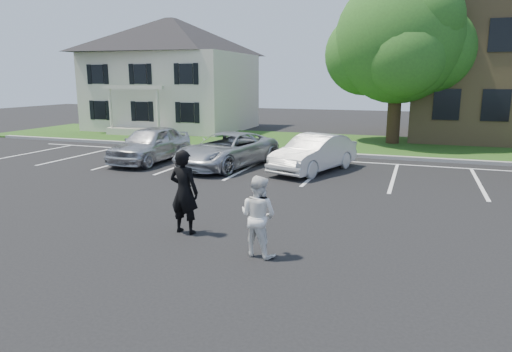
{
  "coord_description": "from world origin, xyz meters",
  "views": [
    {
      "loc": [
        3.53,
        -8.88,
        3.48
      ],
      "look_at": [
        0.0,
        1.0,
        1.25
      ],
      "focal_mm": 32.0,
      "sensor_mm": 36.0,
      "label": 1
    }
  ],
  "objects_px": {
    "house": "(173,74)",
    "car_silver_west": "(150,144)",
    "man_white_shirt": "(258,216)",
    "car_silver_minivan": "(227,150)",
    "tree": "(400,43)",
    "man_black_suit": "(184,192)",
    "car_white_sedan": "(314,153)"
  },
  "relations": [
    {
      "from": "man_black_suit",
      "to": "man_white_shirt",
      "type": "xyz_separation_m",
      "value": [
        2.05,
        -0.73,
        -0.15
      ]
    },
    {
      "from": "man_black_suit",
      "to": "car_white_sedan",
      "type": "height_order",
      "value": "man_black_suit"
    },
    {
      "from": "tree",
      "to": "man_white_shirt",
      "type": "height_order",
      "value": "tree"
    },
    {
      "from": "man_white_shirt",
      "to": "car_silver_minivan",
      "type": "xyz_separation_m",
      "value": [
        -4.33,
        8.52,
        -0.13
      ]
    },
    {
      "from": "man_white_shirt",
      "to": "car_silver_minivan",
      "type": "distance_m",
      "value": 9.56
    },
    {
      "from": "house",
      "to": "car_silver_minivan",
      "type": "distance_m",
      "value": 15.62
    },
    {
      "from": "tree",
      "to": "man_white_shirt",
      "type": "xyz_separation_m",
      "value": [
        -1.66,
        -17.68,
        -4.53
      ]
    },
    {
      "from": "house",
      "to": "car_white_sedan",
      "type": "relative_size",
      "value": 2.41
    },
    {
      "from": "man_white_shirt",
      "to": "car_silver_west",
      "type": "height_order",
      "value": "man_white_shirt"
    },
    {
      "from": "tree",
      "to": "man_white_shirt",
      "type": "bearing_deg",
      "value": -95.36
    },
    {
      "from": "tree",
      "to": "car_silver_west",
      "type": "bearing_deg",
      "value": -136.1
    },
    {
      "from": "car_silver_west",
      "to": "man_black_suit",
      "type": "bearing_deg",
      "value": -52.27
    },
    {
      "from": "house",
      "to": "car_silver_minivan",
      "type": "relative_size",
      "value": 2.08
    },
    {
      "from": "car_silver_minivan",
      "to": "car_white_sedan",
      "type": "bearing_deg",
      "value": 17.87
    },
    {
      "from": "man_white_shirt",
      "to": "tree",
      "type": "bearing_deg",
      "value": -81.05
    },
    {
      "from": "tree",
      "to": "man_black_suit",
      "type": "relative_size",
      "value": 4.53
    },
    {
      "from": "house",
      "to": "tree",
      "type": "relative_size",
      "value": 1.17
    },
    {
      "from": "house",
      "to": "car_silver_west",
      "type": "relative_size",
      "value": 2.29
    },
    {
      "from": "house",
      "to": "car_white_sedan",
      "type": "height_order",
      "value": "house"
    },
    {
      "from": "man_white_shirt",
      "to": "car_white_sedan",
      "type": "bearing_deg",
      "value": -70.29
    },
    {
      "from": "car_silver_west",
      "to": "car_silver_minivan",
      "type": "relative_size",
      "value": 0.91
    },
    {
      "from": "car_white_sedan",
      "to": "car_silver_west",
      "type": "bearing_deg",
      "value": -158.5
    },
    {
      "from": "car_silver_minivan",
      "to": "car_white_sedan",
      "type": "relative_size",
      "value": 1.16
    },
    {
      "from": "car_silver_minivan",
      "to": "man_white_shirt",
      "type": "bearing_deg",
      "value": -49.77
    },
    {
      "from": "car_silver_west",
      "to": "car_white_sedan",
      "type": "height_order",
      "value": "car_silver_west"
    },
    {
      "from": "man_black_suit",
      "to": "car_silver_minivan",
      "type": "distance_m",
      "value": 8.12
    },
    {
      "from": "house",
      "to": "man_white_shirt",
      "type": "xyz_separation_m",
      "value": [
        13.65,
        -20.65,
        -3.01
      ]
    },
    {
      "from": "man_black_suit",
      "to": "man_white_shirt",
      "type": "bearing_deg",
      "value": 164.9
    },
    {
      "from": "tree",
      "to": "car_white_sedan",
      "type": "height_order",
      "value": "tree"
    },
    {
      "from": "man_black_suit",
      "to": "man_white_shirt",
      "type": "relative_size",
      "value": 1.18
    },
    {
      "from": "tree",
      "to": "house",
      "type": "bearing_deg",
      "value": 169.01
    },
    {
      "from": "tree",
      "to": "car_silver_west",
      "type": "xyz_separation_m",
      "value": [
        -9.54,
        -9.18,
        -4.58
      ]
    }
  ]
}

